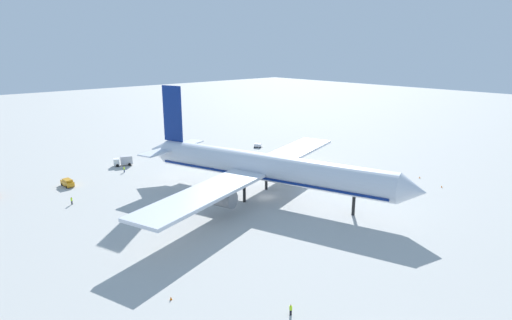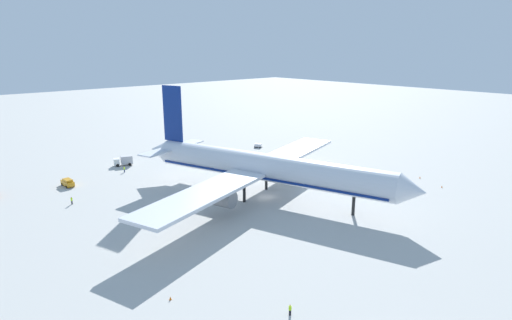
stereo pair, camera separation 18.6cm
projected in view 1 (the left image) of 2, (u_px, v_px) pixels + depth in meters
ground_plane at (267, 198)px, 101.78m from camera, size 600.00×600.00×0.00m
airliner at (262, 167)px, 100.50m from camera, size 71.53×76.12×25.51m
service_truck_3 at (124, 160)px, 129.08m from camera, size 4.07×5.96×2.93m
service_van at (67, 182)px, 109.77m from camera, size 4.79×2.26×1.97m
baggage_cart_1 at (258, 145)px, 152.43m from camera, size 3.25×2.51×1.40m
ground_worker_0 at (124, 169)px, 122.15m from camera, size 0.47×0.47×1.72m
ground_worker_1 at (291, 310)px, 56.92m from camera, size 0.49×0.49×1.62m
ground_worker_2 at (72, 201)px, 97.15m from camera, size 0.48×0.48×1.77m
traffic_cone_0 at (305, 155)px, 141.26m from camera, size 0.36×0.36×0.55m
traffic_cone_1 at (171, 298)px, 60.48m from camera, size 0.36×0.36×0.55m
traffic_cone_2 at (442, 186)px, 109.00m from camera, size 0.36×0.36×0.55m
traffic_cone_3 at (420, 177)px, 116.71m from camera, size 0.36×0.36×0.55m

